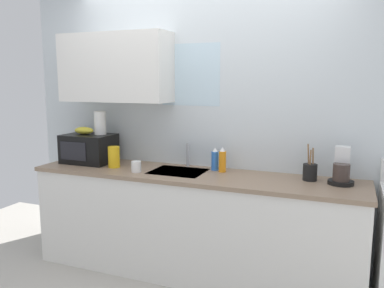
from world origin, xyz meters
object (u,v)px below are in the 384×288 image
Objects in this scene: dish_soap_bottle_blue at (215,160)px; cereal_canister at (114,157)px; paper_towel_roll at (100,123)px; utensil_crock at (310,172)px; microwave at (89,148)px; mug_white at (136,167)px; banana_bunch at (84,131)px; dish_soap_bottle_orange at (222,160)px; coffee_maker at (342,170)px.

dish_soap_bottle_blue reaches higher than cereal_canister.
paper_towel_roll is 0.76× the size of utensil_crock.
paper_towel_roll is 0.40m from cereal_canister.
microwave reaches higher than mug_white.
banana_bunch is at bearing 165.62° from cereal_canister.
microwave is at bearing 163.11° from mug_white.
dish_soap_bottle_blue is (1.22, 0.13, -0.04)m from microwave.
dish_soap_bottle_orange reaches higher than dish_soap_bottle_blue.
microwave is 1.59× the size of utensil_crock.
paper_towel_roll is at bearing -179.41° from utensil_crock.
utensil_crock is (1.41, 0.26, 0.02)m from mug_white.
utensil_crock reaches higher than mug_white.
microwave is 2.03m from utensil_crock.
cereal_canister is 0.66× the size of utensil_crock.
banana_bunch is at bearing -161.57° from paper_towel_roll.
dish_soap_bottle_orange is (1.30, 0.09, -0.03)m from microwave.
paper_towel_roll reaches higher than utensil_crock.
coffee_maker is at bearing 4.72° from cereal_canister.
banana_bunch is at bearing 164.17° from mug_white.
utensil_crock reaches higher than coffee_maker.
paper_towel_roll is 1.16m from dish_soap_bottle_blue.
microwave is 1.23m from dish_soap_bottle_blue.
mug_white is at bearing -16.89° from microwave.
dish_soap_bottle_blue is 0.09m from dish_soap_bottle_orange.
dish_soap_bottle_orange reaches higher than cereal_canister.
utensil_crock is at bearing 177.14° from coffee_maker.
mug_white is at bearing -171.37° from coffee_maker.
paper_towel_roll is at bearing 155.23° from mug_white.
mug_white is (-0.68, -0.28, -0.05)m from dish_soap_bottle_orange.
paper_towel_roll is 0.79× the size of coffee_maker.
utensil_crock is at bearing 2.02° from microwave.
dish_soap_bottle_blue is 0.93× the size of dish_soap_bottle_orange.
coffee_maker is (2.16, 0.01, -0.28)m from paper_towel_roll.
banana_bunch is at bearing -178.07° from utensil_crock.
cereal_canister is (-0.88, -0.23, 0.00)m from dish_soap_bottle_blue.
coffee_maker is 0.23m from utensil_crock.
utensil_crock is (0.72, -0.02, -0.03)m from dish_soap_bottle_orange.
cereal_canister is at bearing -16.13° from microwave.
mug_white is at bearing -157.57° from dish_soap_bottle_orange.
banana_bunch reaches higher than coffee_maker.
utensil_crock reaches higher than dish_soap_bottle_orange.
microwave is 2.30× the size of banana_bunch.
utensil_crock is (2.03, 0.07, -0.06)m from microwave.
coffee_maker is 1.48× the size of cereal_canister.
banana_bunch is 0.91× the size of paper_towel_roll.
paper_towel_roll reaches higher than coffee_maker.
coffee_maker reaches higher than dish_soap_bottle_blue.
dish_soap_bottle_orange is at bearing 178.31° from utensil_crock.
coffee_maker is at bearing 1.52° from microwave.
microwave is 1.31m from dish_soap_bottle_orange.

